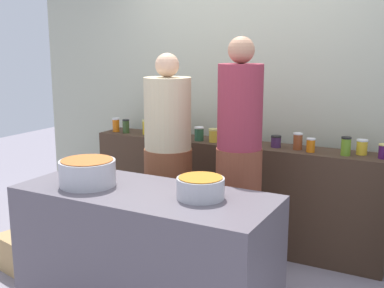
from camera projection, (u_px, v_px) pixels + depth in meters
name	position (u px, v px, depth m)	size (l,w,h in m)	color
storefront_wall	(248.00, 76.00, 4.43)	(4.80, 0.12, 3.00)	#AEB098
display_shelf	(231.00, 192.00, 4.34)	(2.70, 0.36, 0.93)	#402E20
prep_table	(145.00, 254.00, 3.14)	(1.70, 0.70, 0.86)	#59525A
preserve_jar_0	(116.00, 125.00, 4.76)	(0.07, 0.07, 0.14)	#D16312
preserve_jar_1	(126.00, 126.00, 4.69)	(0.07, 0.07, 0.13)	#314823
preserve_jar_2	(147.00, 127.00, 4.62)	(0.09, 0.09, 0.14)	gold
preserve_jar_3	(159.00, 129.00, 4.57)	(0.09, 0.09, 0.13)	brown
preserve_jar_4	(174.00, 129.00, 4.57)	(0.09, 0.09, 0.11)	gold
preserve_jar_5	(184.00, 129.00, 4.50)	(0.07, 0.07, 0.15)	#531948
preserve_jar_6	(199.00, 134.00, 4.31)	(0.09, 0.09, 0.13)	#245338
preserve_jar_7	(213.00, 135.00, 4.25)	(0.08, 0.08, 0.12)	gold
preserve_jar_8	(228.00, 135.00, 4.26)	(0.08, 0.08, 0.12)	#3F195D
preserve_jar_9	(251.00, 137.00, 4.21)	(0.07, 0.07, 0.10)	#3A4633
preserve_jar_10	(276.00, 141.00, 4.04)	(0.09, 0.09, 0.10)	#3F254C
preserve_jar_11	(298.00, 141.00, 3.94)	(0.08, 0.08, 0.14)	brown
preserve_jar_12	(311.00, 145.00, 3.85)	(0.07, 0.07, 0.11)	orange
preserve_jar_13	(346.00, 146.00, 3.73)	(0.08, 0.08, 0.15)	olive
preserve_jar_14	(362.00, 147.00, 3.76)	(0.09, 0.09, 0.12)	yellow
preserve_jar_15	(383.00, 151.00, 3.62)	(0.07, 0.07, 0.11)	#411549
cooking_pot_left	(88.00, 173.00, 3.17)	(0.37, 0.37, 0.18)	#B7B7BC
cooking_pot_center	(201.00, 188.00, 2.90)	(0.29, 0.29, 0.13)	#B7B7BC
cook_with_tongs	(168.00, 169.00, 3.93)	(0.40, 0.40, 1.72)	brown
cook_in_cap	(239.00, 171.00, 3.60)	(0.35, 0.35, 1.84)	brown
bread_crate	(25.00, 252.00, 3.85)	(0.42, 0.33, 0.28)	tan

